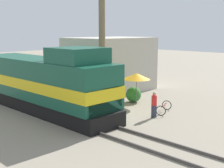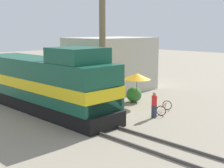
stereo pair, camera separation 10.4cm
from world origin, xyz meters
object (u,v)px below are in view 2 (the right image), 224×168
(bicycle, at_px, (164,108))
(billboard_sign, at_px, (113,65))
(vendor_umbrella, at_px, (137,76))
(locomotive, at_px, (45,83))
(person_bystander, at_px, (154,104))
(utility_pole, at_px, (102,31))

(bicycle, bearing_deg, billboard_sign, -33.08)
(bicycle, bearing_deg, vendor_umbrella, -30.22)
(locomotive, distance_m, person_bystander, 7.47)
(locomotive, distance_m, billboard_sign, 6.65)
(billboard_sign, bearing_deg, vendor_umbrella, -103.79)
(billboard_sign, bearing_deg, locomotive, -178.90)
(locomotive, bearing_deg, person_bystander, -57.89)
(utility_pole, relative_size, person_bystander, 6.46)
(utility_pole, height_order, billboard_sign, utility_pole)
(utility_pole, bearing_deg, bicycle, -83.98)
(utility_pole, xyz_separation_m, vendor_umbrella, (1.00, -2.60, -3.28))
(utility_pole, relative_size, vendor_umbrella, 4.55)
(locomotive, height_order, person_bystander, locomotive)
(billboard_sign, distance_m, bicycle, 6.68)
(locomotive, relative_size, person_bystander, 7.98)
(vendor_umbrella, xyz_separation_m, person_bystander, (-1.86, -3.07, -1.23))
(billboard_sign, xyz_separation_m, person_bystander, (-2.67, -6.40, -1.75))
(utility_pole, distance_m, billboard_sign, 3.38)
(vendor_umbrella, height_order, billboard_sign, billboard_sign)
(locomotive, bearing_deg, bicycle, -48.27)
(vendor_umbrella, xyz_separation_m, bicycle, (-0.42, -2.81, -1.79))
(person_bystander, relative_size, bicycle, 0.92)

